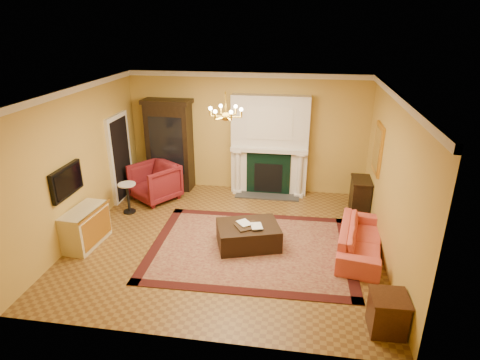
% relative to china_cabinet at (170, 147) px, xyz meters
% --- Properties ---
extents(floor, '(6.00, 5.50, 0.02)m').
position_rel_china_cabinet_xyz_m(floor, '(1.96, -2.49, -1.13)').
color(floor, brown).
rests_on(floor, ground).
extents(ceiling, '(6.00, 5.50, 0.02)m').
position_rel_china_cabinet_xyz_m(ceiling, '(1.96, -2.49, 1.89)').
color(ceiling, silver).
rests_on(ceiling, wall_back).
extents(wall_back, '(6.00, 0.02, 3.00)m').
position_rel_china_cabinet_xyz_m(wall_back, '(1.96, 0.27, 0.38)').
color(wall_back, '#B08F3F').
rests_on(wall_back, floor).
extents(wall_front, '(6.00, 0.02, 3.00)m').
position_rel_china_cabinet_xyz_m(wall_front, '(1.96, -5.25, 0.38)').
color(wall_front, '#B08F3F').
rests_on(wall_front, floor).
extents(wall_left, '(0.02, 5.50, 3.00)m').
position_rel_china_cabinet_xyz_m(wall_left, '(-1.05, -2.49, 0.38)').
color(wall_left, '#B08F3F').
rests_on(wall_left, floor).
extents(wall_right, '(0.02, 5.50, 3.00)m').
position_rel_china_cabinet_xyz_m(wall_right, '(4.97, -2.49, 0.38)').
color(wall_right, '#B08F3F').
rests_on(wall_right, floor).
extents(fireplace, '(1.90, 0.70, 2.50)m').
position_rel_china_cabinet_xyz_m(fireplace, '(2.56, 0.08, 0.08)').
color(fireplace, silver).
rests_on(fireplace, wall_back).
extents(crown_molding, '(6.00, 5.50, 0.12)m').
position_rel_china_cabinet_xyz_m(crown_molding, '(1.96, -1.53, 1.82)').
color(crown_molding, silver).
rests_on(crown_molding, ceiling).
extents(doorway, '(0.08, 1.05, 2.10)m').
position_rel_china_cabinet_xyz_m(doorway, '(-1.00, -0.79, -0.07)').
color(doorway, silver).
rests_on(doorway, wall_left).
extents(tv_panel, '(0.09, 0.95, 0.58)m').
position_rel_china_cabinet_xyz_m(tv_panel, '(-0.99, -3.09, 0.23)').
color(tv_panel, black).
rests_on(tv_panel, wall_left).
extents(gilt_mirror, '(0.06, 0.76, 1.05)m').
position_rel_china_cabinet_xyz_m(gilt_mirror, '(4.93, -1.09, 0.53)').
color(gilt_mirror, gold).
rests_on(gilt_mirror, wall_right).
extents(chandelier, '(0.63, 0.55, 0.53)m').
position_rel_china_cabinet_xyz_m(chandelier, '(1.96, -2.49, 1.49)').
color(chandelier, gold).
rests_on(chandelier, ceiling).
extents(oriental_rug, '(3.98, 3.03, 0.02)m').
position_rel_china_cabinet_xyz_m(oriental_rug, '(2.47, -2.72, -1.11)').
color(oriental_rug, '#470F17').
rests_on(oriental_rug, floor).
extents(china_cabinet, '(1.14, 0.56, 2.24)m').
position_rel_china_cabinet_xyz_m(china_cabinet, '(0.00, 0.00, 0.00)').
color(china_cabinet, black).
rests_on(china_cabinet, floor).
extents(wingback_armchair, '(1.33, 1.31, 1.01)m').
position_rel_china_cabinet_xyz_m(wingback_armchair, '(-0.16, -0.81, -0.61)').
color(wingback_armchair, maroon).
rests_on(wingback_armchair, floor).
extents(pedestal_table, '(0.40, 0.40, 0.72)m').
position_rel_china_cabinet_xyz_m(pedestal_table, '(-0.52, -1.60, -0.70)').
color(pedestal_table, black).
rests_on(pedestal_table, floor).
extents(commode, '(0.56, 1.06, 0.76)m').
position_rel_china_cabinet_xyz_m(commode, '(-0.77, -3.07, -0.74)').
color(commode, beige).
rests_on(commode, floor).
extents(coral_sofa, '(0.87, 2.01, 0.76)m').
position_rel_china_cabinet_xyz_m(coral_sofa, '(4.55, -2.55, -0.74)').
color(coral_sofa, '#BC503B').
rests_on(coral_sofa, floor).
extents(end_table, '(0.50, 0.50, 0.56)m').
position_rel_china_cabinet_xyz_m(end_table, '(4.68, -4.63, -0.84)').
color(end_table, '#3E2011').
rests_on(end_table, floor).
extents(console_table, '(0.41, 0.70, 0.78)m').
position_rel_china_cabinet_xyz_m(console_table, '(4.74, -0.73, -0.73)').
color(console_table, black).
rests_on(console_table, floor).
extents(leather_ottoman, '(1.39, 1.18, 0.44)m').
position_rel_china_cabinet_xyz_m(leather_ottoman, '(2.40, -2.63, -0.88)').
color(leather_ottoman, black).
rests_on(leather_ottoman, oriental_rug).
extents(ottoman_tray, '(0.55, 0.52, 0.03)m').
position_rel_china_cabinet_xyz_m(ottoman_tray, '(2.40, -2.70, -0.65)').
color(ottoman_tray, black).
rests_on(ottoman_tray, leather_ottoman).
extents(book_a, '(0.18, 0.16, 0.29)m').
position_rel_china_cabinet_xyz_m(book_a, '(2.24, -2.71, -0.49)').
color(book_a, gray).
rests_on(book_a, ottoman_tray).
extents(book_b, '(0.21, 0.08, 0.29)m').
position_rel_china_cabinet_xyz_m(book_b, '(2.47, -2.75, -0.49)').
color(book_b, gray).
rests_on(book_b, ottoman_tray).
extents(topiary_left, '(0.16, 0.16, 0.44)m').
position_rel_china_cabinet_xyz_m(topiary_left, '(1.84, 0.04, 0.35)').
color(topiary_left, gray).
rests_on(topiary_left, fireplace).
extents(topiary_right, '(0.15, 0.15, 0.41)m').
position_rel_china_cabinet_xyz_m(topiary_right, '(3.13, 0.04, 0.34)').
color(topiary_right, gray).
rests_on(topiary_right, fireplace).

